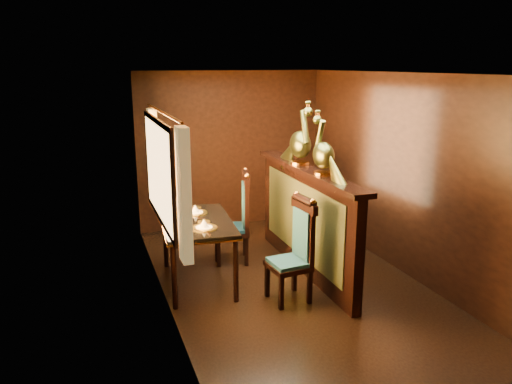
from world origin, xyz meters
TOP-DOWN VIEW (x-y plane):
  - ground at (0.00, 0.00)m, footprint 5.00×5.00m
  - room_shell at (-0.09, 0.02)m, footprint 3.04×5.04m
  - partition at (0.32, 0.30)m, footprint 0.26×2.70m
  - dining_table at (-1.06, 0.42)m, footprint 0.94×1.42m
  - chair_left at (-0.09, -0.37)m, footprint 0.47×0.49m
  - chair_right at (-0.35, 0.91)m, footprint 0.55×0.57m
  - peacock_left at (0.33, -0.12)m, footprint 0.23×0.61m
  - peacock_right at (0.33, 0.52)m, footprint 0.26×0.68m

SIDE VIEW (x-z plane):
  - ground at x=0.00m, z-range 0.00..0.00m
  - chair_left at x=-0.09m, z-range 0.03..1.24m
  - chair_right at x=-0.35m, z-range 0.03..1.28m
  - partition at x=0.32m, z-range 0.03..1.39m
  - dining_table at x=-1.06m, z-range 0.23..1.23m
  - room_shell at x=-0.09m, z-range 0.32..2.84m
  - peacock_left at x=0.33m, z-range 1.36..2.09m
  - peacock_right at x=0.33m, z-range 1.36..2.17m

